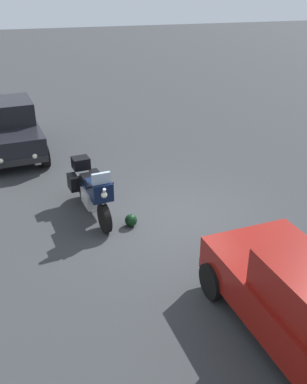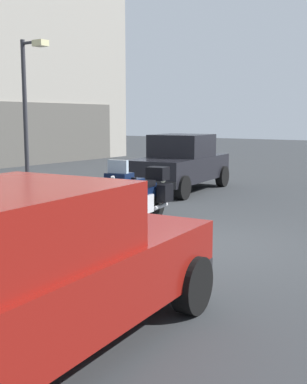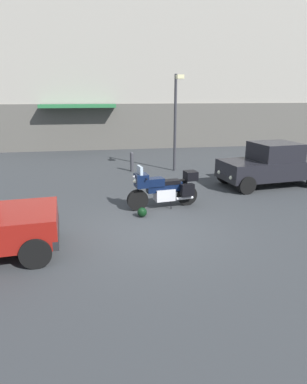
{
  "view_description": "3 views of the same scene",
  "coord_description": "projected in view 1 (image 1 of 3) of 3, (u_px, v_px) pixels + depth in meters",
  "views": [
    {
      "loc": [
        -8.19,
        2.78,
        5.07
      ],
      "look_at": [
        0.16,
        0.45,
        0.67
      ],
      "focal_mm": 40.5,
      "sensor_mm": 36.0,
      "label": 1
    },
    {
      "loc": [
        -7.09,
        -4.18,
        2.13
      ],
      "look_at": [
        -0.13,
        0.76,
        0.86
      ],
      "focal_mm": 46.88,
      "sensor_mm": 36.0,
      "label": 2
    },
    {
      "loc": [
        -1.25,
        -7.95,
        3.41
      ],
      "look_at": [
        0.25,
        0.87,
        0.77
      ],
      "focal_mm": 31.44,
      "sensor_mm": 36.0,
      "label": 3
    }
  ],
  "objects": [
    {
      "name": "helmet",
      "position": [
        131.0,
        220.0,
        9.64
      ],
      "size": [
        0.28,
        0.28,
        0.28
      ],
      "primitive_type": "sphere",
      "color": "black",
      "rests_on": "ground"
    },
    {
      "name": "ground_plane",
      "position": [
        174.0,
        218.0,
        9.99
      ],
      "size": [
        80.0,
        80.0,
        0.0
      ],
      "primitive_type": "plane",
      "color": "#2D3033"
    },
    {
      "name": "motorcycle",
      "position": [
        92.0,
        190.0,
        9.93
      ],
      "size": [
        2.26,
        0.91,
        1.36
      ],
      "rotation": [
        0.0,
        0.0,
        3.29
      ],
      "color": "black",
      "rests_on": "ground"
    },
    {
      "name": "car_hatchback_near",
      "position": [
        9.0,
        128.0,
        13.27
      ],
      "size": [
        4.0,
        2.19,
        1.64
      ],
      "rotation": [
        0.0,
        0.0,
        3.26
      ],
      "color": "black",
      "rests_on": "ground"
    }
  ]
}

